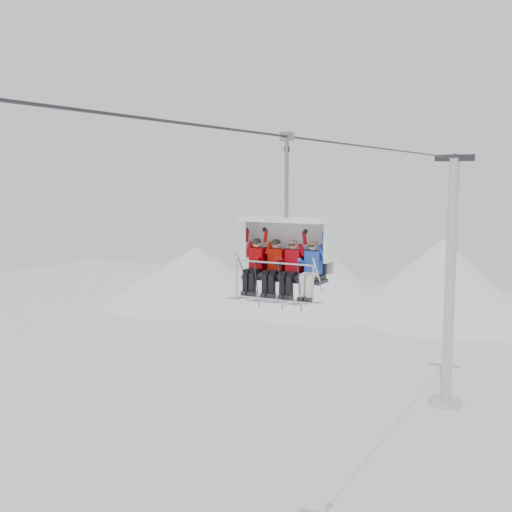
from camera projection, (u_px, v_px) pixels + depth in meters
The scene contains 8 objects.
ridgeline at pixel (478, 292), 52.83m from camera, with size 72.00×21.00×7.00m.
lift_tower_right at pixel (449, 300), 34.17m from camera, with size 2.00×1.80×13.48m.
haul_cable at pixel (256, 133), 13.96m from camera, with size 0.06×0.06×50.00m, color #2F2F34.
chairlift_carrier at pixel (288, 246), 15.77m from camera, with size 2.21×1.17×3.98m.
skier_far_left at pixel (255, 264), 15.91m from camera, with size 0.38×1.69×1.52m.
skier_center_left at pixel (274, 266), 15.67m from camera, with size 0.38×1.69×1.53m.
skier_center_right at pixel (292, 267), 15.45m from camera, with size 0.38×1.69×1.53m.
skier_far_right at pixel (311, 268), 15.21m from camera, with size 0.38×1.69×1.53m.
Camera 1 is at (6.66, -12.53, 12.35)m, focal length 45.00 mm.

